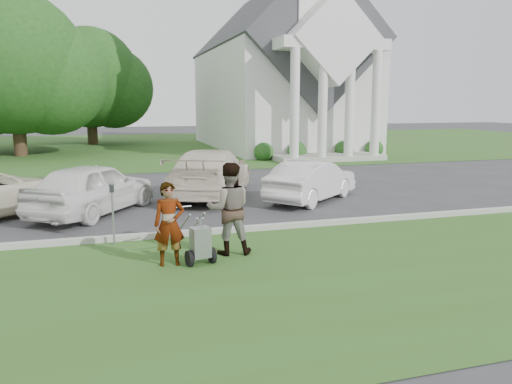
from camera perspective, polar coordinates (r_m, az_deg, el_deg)
name	(u,v)px	position (r m, az deg, el deg)	size (l,w,h in m)	color
ground	(242,238)	(11.91, -1.61, -5.30)	(120.00, 120.00, 0.00)	#333335
grass_strip	(285,280)	(9.18, 3.34, -10.04)	(80.00, 7.00, 0.01)	#32541D
church_lawn	(148,146)	(38.33, -12.21, 5.15)	(80.00, 30.00, 0.01)	#32541D
curb	(236,230)	(12.40, -2.27, -4.32)	(80.00, 0.18, 0.15)	#9E9E93
church	(280,63)	(36.34, 2.71, 14.47)	(9.19, 19.00, 24.10)	white
tree_left	(14,70)	(33.52, -25.93, 12.44)	(10.63, 8.40, 9.71)	#332316
tree_back	(89,83)	(41.12, -18.50, 11.77)	(9.61, 7.60, 8.89)	#332316
striping_cart	(200,243)	(9.94, -6.40, -5.84)	(0.67, 1.17, 1.03)	black
person_left	(169,225)	(9.90, -9.88, -3.71)	(0.60, 0.40, 1.65)	#999999
person_right	(229,209)	(10.47, -3.09, -1.99)	(0.95, 0.74, 1.95)	#999999
parking_meter_near	(113,207)	(11.54, -16.07, -1.62)	(0.10, 0.09, 1.42)	#909398
car_b	(93,188)	(15.10, -18.15, 0.43)	(1.79, 4.44, 1.51)	white
car_c	(211,172)	(17.28, -5.22, 2.24)	(2.28, 5.60, 1.62)	beige
car_d	(312,181)	(16.44, 6.39, 1.29)	(1.40, 4.02, 1.33)	silver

